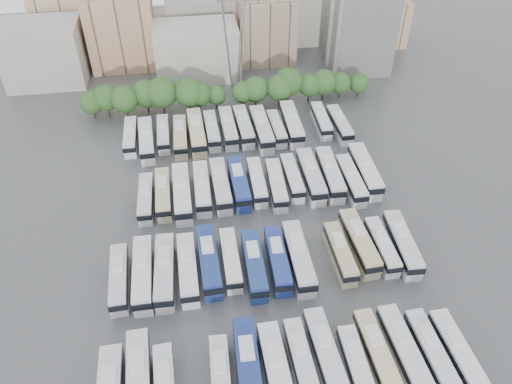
{
  "coord_description": "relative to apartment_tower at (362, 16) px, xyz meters",
  "views": [
    {
      "loc": [
        -8.87,
        -56.01,
        57.75
      ],
      "look_at": [
        0.79,
        8.45,
        3.0
      ],
      "focal_mm": 35.0,
      "sensor_mm": 36.0,
      "label": 1
    }
  ],
  "objects": [
    {
      "name": "bus_r3_s3",
      "position": [
        -45.48,
        -28.72,
        -11.14
      ],
      "size": [
        2.8,
        12.1,
        3.79
      ],
      "rotation": [
        0.0,
        0.0,
        -0.01
      ],
      "color": "#C7B389",
      "rests_on": "ground"
    },
    {
      "name": "bus_r3_s13",
      "position": [
        -12.53,
        -29.03,
        -11.2
      ],
      "size": [
        2.86,
        11.75,
        3.67
      ],
      "rotation": [
        0.0,
        0.0,
        0.03
      ],
      "color": "silver",
      "rests_on": "ground"
    },
    {
      "name": "bus_r1_s13",
      "position": [
        -12.45,
        -63.99,
        -11.09
      ],
      "size": [
        3.3,
        12.54,
        3.9
      ],
      "rotation": [
        0.0,
        0.0,
        -0.05
      ],
      "color": "silver",
      "rests_on": "ground"
    },
    {
      "name": "bus_r0_s8",
      "position": [
        -29.11,
        -80.8,
        -11.12
      ],
      "size": [
        3.15,
        12.32,
        3.83
      ],
      "rotation": [
        0.0,
        0.0,
        0.04
      ],
      "color": "silver",
      "rests_on": "ground"
    },
    {
      "name": "bus_r2_s3",
      "position": [
        -45.75,
        -46.79,
        -10.93
      ],
      "size": [
        3.1,
        13.48,
        4.22
      ],
      "rotation": [
        0.0,
        0.0,
        0.01
      ],
      "color": "silver",
      "rests_on": "ground"
    },
    {
      "name": "bus_r0_s4",
      "position": [
        -42.41,
        -82.25,
        -11.3
      ],
      "size": [
        2.74,
        11.08,
        3.45
      ],
      "rotation": [
        0.0,
        0.0,
        -0.03
      ],
      "color": "silver",
      "rests_on": "ground"
    },
    {
      "name": "bus_r0_s7",
      "position": [
        -32.28,
        -81.21,
        -11.3
      ],
      "size": [
        2.66,
        11.12,
        3.47
      ],
      "rotation": [
        0.0,
        0.0,
        0.02
      ],
      "color": "silver",
      "rests_on": "ground"
    },
    {
      "name": "bus_r0_s11",
      "position": [
        -19.22,
        -81.75,
        -11.13
      ],
      "size": [
        3.14,
        12.26,
        3.82
      ],
      "rotation": [
        0.0,
        0.0,
        0.04
      ],
      "color": "silver",
      "rests_on": "ground"
    },
    {
      "name": "bus_r0_s6",
      "position": [
        -35.61,
        -82.49,
        -11.03
      ],
      "size": [
        3.07,
        12.84,
        4.01
      ],
      "rotation": [
        0.0,
        0.0,
        0.02
      ],
      "color": "silver",
      "rests_on": "ground"
    },
    {
      "name": "bus_r1_s10",
      "position": [
        -22.45,
        -64.33,
        -11.26
      ],
      "size": [
        2.58,
        11.32,
        3.54
      ],
      "rotation": [
        0.0,
        0.0,
        0.01
      ],
      "color": "tan",
      "rests_on": "ground"
    },
    {
      "name": "bus_r2_s8",
      "position": [
        -29.11,
        -46.7,
        -11.16
      ],
      "size": [
        3.07,
        12.07,
        3.76
      ],
      "rotation": [
        0.0,
        0.0,
        -0.04
      ],
      "color": "silver",
      "rests_on": "ground"
    },
    {
      "name": "bus_r0_s13",
      "position": [
        -12.63,
        -83.03,
        -11.23
      ],
      "size": [
        2.97,
        11.6,
        3.61
      ],
      "rotation": [
        0.0,
        0.0,
        0.04
      ],
      "color": "silver",
      "rests_on": "ground"
    },
    {
      "name": "bus_r2_s12",
      "position": [
        -15.64,
        -47.4,
        -11.14
      ],
      "size": [
        2.73,
        12.1,
        3.79
      ],
      "rotation": [
        0.0,
        0.0,
        0.01
      ],
      "color": "silver",
      "rests_on": "ground"
    },
    {
      "name": "bus_r1_s4",
      "position": [
        -42.38,
        -63.12,
        -11.04
      ],
      "size": [
        3.17,
        12.82,
        4.0
      ],
      "rotation": [
        0.0,
        0.0,
        0.03
      ],
      "color": "navy",
      "rests_on": "ground"
    },
    {
      "name": "bus_r3_s0",
      "position": [
        -55.44,
        -27.06,
        -11.26
      ],
      "size": [
        2.56,
        11.29,
        3.53
      ],
      "rotation": [
        0.0,
        0.0,
        0.01
      ],
      "color": "silver",
      "rests_on": "ground"
    },
    {
      "name": "bus_r2_s5",
      "position": [
        -38.97,
        -45.56,
        -11.04
      ],
      "size": [
        3.1,
        12.79,
        3.99
      ],
      "rotation": [
        0.0,
        0.0,
        0.03
      ],
      "color": "silver",
      "rests_on": "ground"
    },
    {
      "name": "bus_r3_s1",
      "position": [
        -52.17,
        -29.17,
        -11.03
      ],
      "size": [
        3.45,
        12.92,
        4.01
      ],
      "rotation": [
        0.0,
        0.0,
        0.05
      ],
      "color": "silver",
      "rests_on": "ground"
    },
    {
      "name": "city_buildings",
      "position": [
        -41.46,
        13.86,
        -5.13
      ],
      "size": [
        102.0,
        35.0,
        20.0
      ],
      "color": "#9E998E",
      "rests_on": "ground"
    },
    {
      "name": "bus_r0_s12",
      "position": [
        -15.86,
        -82.49,
        -11.23
      ],
      "size": [
        2.89,
        11.55,
        3.6
      ],
      "rotation": [
        0.0,
        0.0,
        0.03
      ],
      "color": "silver",
      "rests_on": "ground"
    },
    {
      "name": "electricity_pylon",
      "position": [
        -32.0,
        -8.0,
        5.66
      ],
      "size": [
        9.0,
        6.91,
        33.83
      ],
      "color": "slate",
      "rests_on": "ground"
    },
    {
      "name": "bus_r1_s2",
      "position": [
        -48.89,
        -64.22,
        -11.03
      ],
      "size": [
        3.16,
        12.88,
        4.02
      ],
      "rotation": [
        0.0,
        0.0,
        -0.03
      ],
      "color": "silver",
      "rests_on": "ground"
    },
    {
      "name": "bus_r3_s6",
      "position": [
        -35.64,
        -27.03,
        -11.08
      ],
      "size": [
        3.01,
        12.51,
        3.91
      ],
      "rotation": [
        0.0,
        0.0,
        0.02
      ],
      "color": "silver",
      "rests_on": "ground"
    },
    {
      "name": "bus_r0_s5",
      "position": [
        -38.95,
        -81.35,
        -11.02
      ],
      "size": [
        3.17,
        12.95,
        4.04
      ],
      "rotation": [
        0.0,
        0.0,
        -0.03
      ],
      "color": "navy",
      "rests_on": "ground"
    },
    {
      "name": "bus_r3_s10",
      "position": [
        -22.47,
        -27.71,
        -10.9
      ],
      "size": [
        3.22,
        13.66,
        4.27
      ],
      "rotation": [
        0.0,
        0.0,
        -0.02
      ],
      "color": "silver",
      "rests_on": "ground"
    },
    {
      "name": "bus_r3_s8",
      "position": [
        -28.92,
        -28.75,
        -10.9
      ],
      "size": [
        3.37,
        13.73,
        4.28
      ],
      "rotation": [
        0.0,
        0.0,
        0.03
      ],
      "color": "silver",
      "rests_on": "ground"
    },
    {
      "name": "bus_r1_s1",
      "position": [
        -52.05,
        -64.23,
        -11.02
      ],
      "size": [
        2.92,
        12.88,
        4.03
      ],
      "rotation": [
        0.0,
        0.0,
        0.01
      ],
      "color": "silver",
      "rests_on": "ground"
    },
    {
      "name": "bus_r2_s1",
      "position": [
        -52.01,
        -46.87,
        -11.29
      ],
      "size": [
        2.58,
        11.14,
        3.48
      ],
      "rotation": [
        0.0,
        0.0,
        -0.01
      ],
      "color": "silver",
      "rests_on": "ground"
    },
    {
      "name": "bus_r2_s11",
      "position": [
        -18.97,
        -45.33,
        -10.98
      ],
      "size": [
        3.25,
        13.17,
        4.11
      ],
      "rotation": [
        0.0,
        0.0,
        -0.03
      ],
      "color": "silver",
      "rests_on": "ground"
    },
    {
      "name": "bus_r0_s9",
      "position": [
        -25.74,
        -83.3,
        -11.3
      ],
      "size": [
        2.5,
        11.09,
        3.47
      ],
      "rotation": [
        0.0,
        0.0,
        -0.01
      ],
      "color": "silver",
      "rests_on": "ground"
    },
    {
      "name": "ground",
      "position": [
        -34.0,
        -58.0,
        -13.0
      ],
      "size": [
        220.0,
        220.0,
        0.0
      ],
      "primitive_type": "plane",
      "color": "#424447",
      "rests_on": "ground"
    },
    {
      "name": "bus_r3_s7",
      "position": [
        -32.42,
        -26.96,
        -11.08
      ],
      "size": [
        3.19,
        12.57,
        3.92
      ],
      "rotation": [
        0.0,
        0.0,
        0.04
      ],
      "color": "silver",
      "rests_on": "ground"
    },
    {
      "name": "bus_r2_s2",
      "position": [
        -49.03,
        -46.25,
        -11.2
      ],
      "size": [
        2.69,
        11.73,
        3.67
      ],
      "rotation": [
        0.0,
        0.0,
        0.01
      ],
      "color": "#CABB8A",
      "rests_on": "ground"
    },
    {
      "name": "bus_r0_s10",
      "position": [
        -22.65,
        -81.42,
        -11.24
      ],
      "size": [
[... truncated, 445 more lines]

